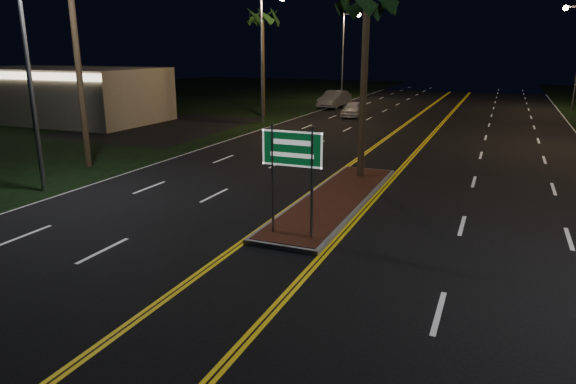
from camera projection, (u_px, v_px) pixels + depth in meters
The scene contains 12 objects.
ground at pixel (249, 277), 12.51m from camera, with size 120.00×120.00×0.00m, color black.
grass_left at pixel (75, 111), 45.84m from camera, with size 40.00×110.00×0.01m, color black.
median_island at pixel (335, 199), 18.71m from camera, with size 2.25×10.25×0.17m.
highway_sign at pixel (292, 159), 14.35m from camera, with size 1.80×0.08×3.20m.
commercial_building at pixel (63, 94), 39.37m from camera, with size 15.00×8.12×4.00m.
streetlight_left_near at pixel (32, 41), 18.47m from camera, with size 1.91×0.44×9.00m.
streetlight_left_mid at pixel (266, 45), 36.25m from camera, with size 1.91×0.44×9.00m.
streetlight_left_far at pixel (346, 46), 54.03m from camera, with size 1.91×0.44×9.00m.
streetlight_right_far at pixel (576, 45), 44.39m from camera, with size 1.91×0.44×9.00m.
palm_left_far at pixel (262, 17), 40.05m from camera, with size 2.40×2.40×8.80m.
car_near at pixel (353, 108), 42.03m from camera, with size 1.85×4.32×1.44m, color white.
car_far at pixel (334, 98), 48.41m from camera, with size 2.36×5.50×1.83m, color #B0B4BA.
Camera 1 is at (5.31, -10.23, 5.38)m, focal length 32.00 mm.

